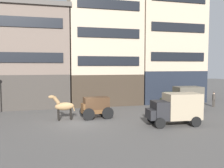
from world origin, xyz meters
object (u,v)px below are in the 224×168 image
Objects in this scene: delivery_truck_near at (175,108)px; delivery_truck_far at (183,98)px; draft_horse at (63,106)px; pedestrian_officer at (214,99)px; cargo_wagon at (96,106)px.

delivery_truck_near is 6.90m from delivery_truck_far.
delivery_truck_far is at bearing 6.25° from draft_horse.
draft_horse is at bearing -171.33° from pedestrian_officer.
delivery_truck_near is at bearing -35.46° from cargo_wagon.
cargo_wagon is at bearing -171.93° from delivery_truck_far.
pedestrian_officer is (17.77, 2.71, -0.29)m from draft_horse.
cargo_wagon is 10.02m from delivery_truck_far.
delivery_truck_far is at bearing -165.17° from pedestrian_officer.
cargo_wagon is 15.07m from pedestrian_officer.
cargo_wagon is 2.95m from draft_horse.
delivery_truck_near is (5.86, -4.17, 0.28)m from cargo_wagon.
delivery_truck_near reaches higher than cargo_wagon.
delivery_truck_near reaches higher than pedestrian_officer.
cargo_wagon is 0.67× the size of delivery_truck_near.
delivery_truck_far is 5.09m from pedestrian_officer.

